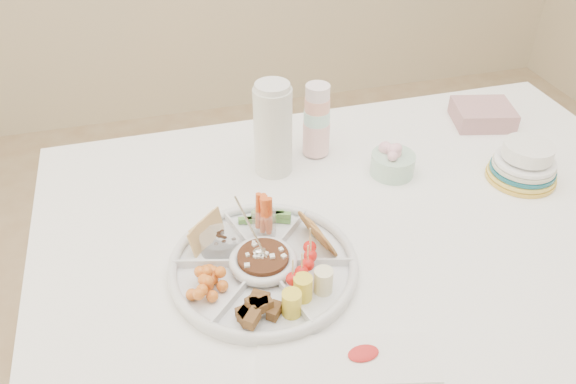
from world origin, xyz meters
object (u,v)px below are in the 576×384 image
object	(u,v)px
thermos	(273,128)
plate_stack	(525,161)
dining_table	(360,323)
party_tray	(263,263)

from	to	relation	value
thermos	plate_stack	bearing A→B (deg)	-19.32
dining_table	thermos	world-z (taller)	thermos
dining_table	thermos	bearing A→B (deg)	125.54
dining_table	plate_stack	bearing A→B (deg)	5.24
dining_table	thermos	xyz separation A→B (m)	(-0.17, 0.24, 0.50)
dining_table	party_tray	bearing A→B (deg)	-159.69
party_tray	thermos	bearing A→B (deg)	72.28
dining_table	plate_stack	distance (m)	0.60
dining_table	party_tray	size ratio (longest dim) A/B	4.00
party_tray	thermos	distance (m)	0.38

